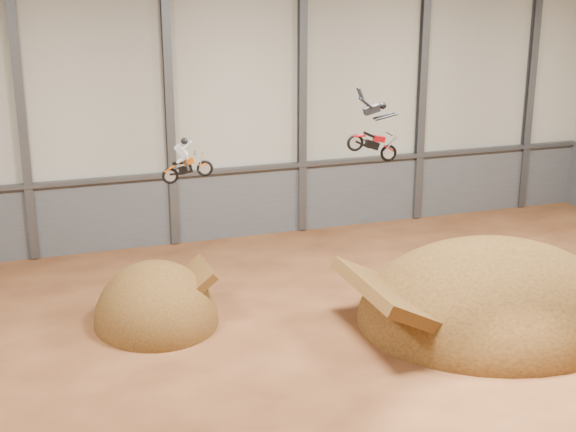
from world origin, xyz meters
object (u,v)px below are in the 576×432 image
object	(u,v)px
takeoff_ramp	(157,322)
fmx_rider_b	(370,126)
landing_ramp	(491,319)
fmx_rider_a	(189,157)

from	to	relation	value
takeoff_ramp	fmx_rider_b	bearing A→B (deg)	-28.25
fmx_rider_b	takeoff_ramp	bearing A→B (deg)	158.64
landing_ramp	fmx_rider_b	bearing A→B (deg)	177.97
landing_ramp	fmx_rider_a	size ratio (longest dim) A/B	5.93
takeoff_ramp	fmx_rider_b	xyz separation A→B (m)	(7.04, -3.78, 7.92)
takeoff_ramp	landing_ramp	world-z (taller)	landing_ramp
takeoff_ramp	fmx_rider_a	distance (m)	7.08
landing_ramp	fmx_rider_b	world-z (taller)	fmx_rider_b
landing_ramp	fmx_rider_a	bearing A→B (deg)	168.32
landing_ramp	fmx_rider_a	world-z (taller)	fmx_rider_a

